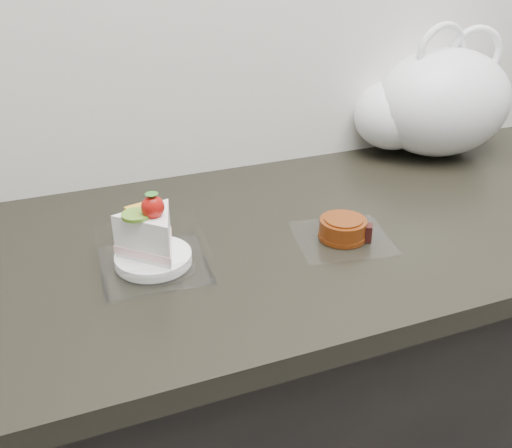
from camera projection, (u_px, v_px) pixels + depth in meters
counter at (347, 388)px, 1.31m from camera, size 2.04×0.64×0.90m
cake_tray at (152, 246)px, 0.92m from camera, size 0.18×0.18×0.13m
mooncake_wrap at (343, 230)px, 1.01m from camera, size 0.19×0.18×0.04m
plastic_bag at (433, 104)px, 1.33m from camera, size 0.39×0.29×0.31m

